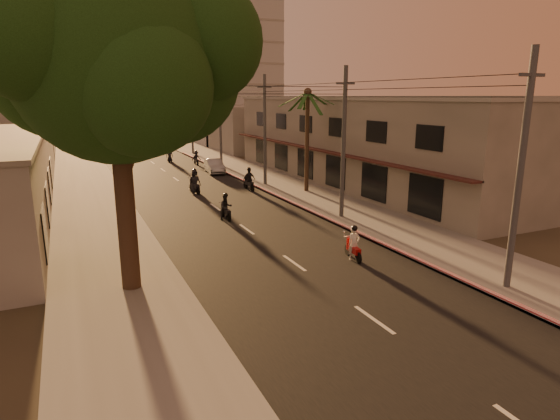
# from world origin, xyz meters

# --- Properties ---
(ground) EXTENTS (160.00, 160.00, 0.00)m
(ground) POSITION_xyz_m (0.00, 0.00, 0.00)
(ground) COLOR #383023
(ground) RESTS_ON ground
(road) EXTENTS (10.00, 140.00, 0.02)m
(road) POSITION_xyz_m (0.00, 20.00, 0.01)
(road) COLOR black
(road) RESTS_ON ground
(sidewalk_right) EXTENTS (5.00, 140.00, 0.12)m
(sidewalk_right) POSITION_xyz_m (7.50, 20.00, 0.06)
(sidewalk_right) COLOR slate
(sidewalk_right) RESTS_ON ground
(sidewalk_left) EXTENTS (5.00, 140.00, 0.12)m
(sidewalk_left) POSITION_xyz_m (-7.50, 20.00, 0.06)
(sidewalk_left) COLOR slate
(sidewalk_left) RESTS_ON ground
(curb_stripe) EXTENTS (0.20, 60.00, 0.20)m
(curb_stripe) POSITION_xyz_m (5.10, 15.00, 0.10)
(curb_stripe) COLOR red
(curb_stripe) RESTS_ON ground
(shophouse_row) EXTENTS (8.80, 34.20, 7.30)m
(shophouse_row) POSITION_xyz_m (13.95, 18.00, 3.65)
(shophouse_row) COLOR gray
(shophouse_row) RESTS_ON ground
(distant_tower) EXTENTS (12.10, 12.10, 28.00)m
(distant_tower) POSITION_xyz_m (16.00, 56.00, 14.00)
(distant_tower) COLOR #B7B5B2
(distant_tower) RESTS_ON ground
(broadleaf_tree) EXTENTS (9.60, 8.70, 12.10)m
(broadleaf_tree) POSITION_xyz_m (-6.61, 2.14, 8.48)
(broadleaf_tree) COLOR black
(broadleaf_tree) RESTS_ON ground
(palm_tree) EXTENTS (5.00, 5.00, 8.20)m
(palm_tree) POSITION_xyz_m (8.00, 16.00, 7.15)
(palm_tree) COLOR black
(palm_tree) RESTS_ON ground
(utility_poles) EXTENTS (1.20, 48.26, 9.00)m
(utility_poles) POSITION_xyz_m (6.20, 20.00, 6.54)
(utility_poles) COLOR #38383A
(utility_poles) RESTS_ON ground
(filler_right) EXTENTS (8.00, 14.00, 6.00)m
(filler_right) POSITION_xyz_m (14.00, 45.00, 3.00)
(filler_right) COLOR #9A968B
(filler_right) RESTS_ON ground
(filler_left_near) EXTENTS (8.00, 14.00, 4.40)m
(filler_left_near) POSITION_xyz_m (-14.00, 34.00, 2.20)
(filler_left_near) COLOR #9A968B
(filler_left_near) RESTS_ON ground
(filler_left_far) EXTENTS (8.00, 14.00, 7.00)m
(filler_left_far) POSITION_xyz_m (-14.00, 52.00, 3.50)
(filler_left_far) COLOR #9A968B
(filler_left_far) RESTS_ON ground
(scooter_red) EXTENTS (0.73, 1.66, 1.64)m
(scooter_red) POSITION_xyz_m (2.68, 1.31, 0.72)
(scooter_red) COLOR black
(scooter_red) RESTS_ON ground
(scooter_mid_a) EXTENTS (0.78, 1.68, 1.65)m
(scooter_mid_a) POSITION_xyz_m (-0.34, 10.60, 0.74)
(scooter_mid_a) COLOR black
(scooter_mid_a) RESTS_ON ground
(scooter_mid_b) EXTENTS (1.07, 1.88, 1.85)m
(scooter_mid_b) POSITION_xyz_m (4.20, 18.54, 0.83)
(scooter_mid_b) COLOR black
(scooter_mid_b) RESTS_ON ground
(scooter_far_a) EXTENTS (1.04, 1.98, 1.95)m
(scooter_far_a) POSITION_xyz_m (-0.04, 19.10, 0.88)
(scooter_far_a) COLOR black
(scooter_far_a) RESTS_ON ground
(scooter_far_b) EXTENTS (0.98, 1.61, 1.58)m
(scooter_far_b) POSITION_xyz_m (4.09, 34.32, 0.72)
(scooter_far_b) COLOR black
(scooter_far_b) RESTS_ON ground
(parked_car) EXTENTS (2.34, 4.46, 1.37)m
(parked_car) POSITION_xyz_m (4.21, 27.96, 0.68)
(parked_car) COLOR #95989C
(parked_car) RESTS_ON ground
(scooter_far_c) EXTENTS (1.02, 1.63, 1.64)m
(scooter_far_c) POSITION_xyz_m (1.90, 37.75, 0.75)
(scooter_far_c) COLOR black
(scooter_far_c) RESTS_ON ground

